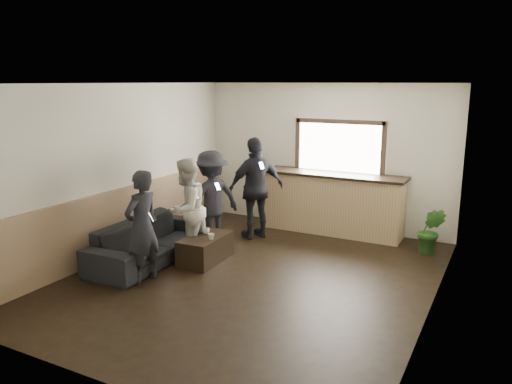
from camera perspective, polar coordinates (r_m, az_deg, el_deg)
The scene contains 12 objects.
ground at distance 7.48m, azimuth -0.40°, elevation -9.67°, with size 5.00×6.00×0.01m, color black.
room_shell at distance 7.42m, azimuth -5.45°, elevation 1.93°, with size 5.01×6.01×2.80m.
bar_counter at distance 9.54m, azimuth 8.82°, elevation -0.85°, with size 2.70×0.68×2.13m.
sofa at distance 8.19m, azimuth -12.05°, elevation -5.51°, with size 2.25×0.88×0.66m, color black.
coffee_table at distance 8.07m, azimuth -5.82°, elevation -6.48°, with size 0.52×0.93×0.42m, color black.
cup_a at distance 8.13m, azimuth -5.74°, elevation -4.44°, with size 0.12×0.12×0.09m, color silver.
cup_b at distance 7.84m, azimuth -5.16°, elevation -5.09°, with size 0.10×0.10×0.09m, color silver.
potted_plant at distance 8.81m, azimuth 19.35°, elevation -4.19°, with size 0.44×0.35×0.80m, color #2D6623.
person_a at distance 7.27m, azimuth -12.89°, elevation -3.87°, with size 0.49×0.63×1.63m.
person_b at distance 8.09m, azimuth -7.96°, elevation -1.94°, with size 0.66×0.83×1.65m.
person_c at distance 8.68m, azimuth -5.13°, elevation -0.76°, with size 1.03×1.25×1.68m.
person_d at distance 9.06m, azimuth 0.00°, elevation 0.43°, with size 1.00×1.15×1.86m.
Camera 1 is at (3.25, -6.11, 2.83)m, focal length 35.00 mm.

